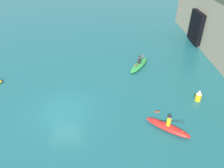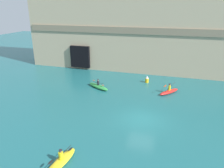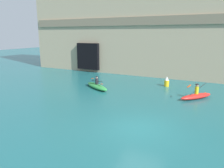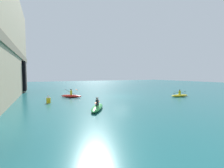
{
  "view_description": "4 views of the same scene",
  "coord_description": "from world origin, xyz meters",
  "views": [
    {
      "loc": [
        12.52,
        3.31,
        10.6
      ],
      "look_at": [
        -2.01,
        3.64,
        1.08
      ],
      "focal_mm": 35.0,
      "sensor_mm": 36.0,
      "label": 1
    },
    {
      "loc": [
        2.63,
        -18.01,
        9.95
      ],
      "look_at": [
        -4.48,
        5.08,
        1.26
      ],
      "focal_mm": 35.0,
      "sensor_mm": 36.0,
      "label": 2
    },
    {
      "loc": [
        3.83,
        -10.65,
        5.09
      ],
      "look_at": [
        -3.76,
        3.84,
        1.3
      ],
      "focal_mm": 35.0,
      "sensor_mm": 36.0,
      "label": 3
    },
    {
      "loc": [
        -19.83,
        11.17,
        3.27
      ],
      "look_at": [
        -4.22,
        3.72,
        2.21
      ],
      "focal_mm": 24.0,
      "sensor_mm": 36.0,
      "label": 4
    }
  ],
  "objects": [
    {
      "name": "ground_plane",
      "position": [
        0.0,
        0.0,
        0.0
      ],
      "size": [
        120.0,
        120.0,
        0.0
      ],
      "primitive_type": "plane",
      "color": "#1E6066"
    },
    {
      "name": "kayak_yellow",
      "position": [
        -4.12,
        -7.57,
        0.21
      ],
      "size": [
        1.14,
        3.03,
        1.06
      ],
      "rotation": [
        0.0,
        0.0,
        4.6
      ],
      "color": "yellow",
      "rests_on": "ground"
    },
    {
      "name": "kayak_green",
      "position": [
        -6.75,
        6.46,
        0.24
      ],
      "size": [
        3.5,
        2.55,
        1.17
      ],
      "rotation": [
        0.0,
        0.0,
        5.74
      ],
      "color": "green",
      "rests_on": "ground"
    },
    {
      "name": "marker_buoy",
      "position": [
        -1.12,
        10.42,
        0.46
      ],
      "size": [
        0.47,
        0.47,
        0.98
      ],
      "color": "yellow",
      "rests_on": "ground"
    },
    {
      "name": "kayak_red",
      "position": [
        2.03,
        7.26,
        0.25
      ],
      "size": [
        2.41,
        2.91,
        1.27
      ],
      "rotation": [
        0.0,
        0.0,
        4.07
      ],
      "color": "red",
      "rests_on": "ground"
    }
  ]
}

